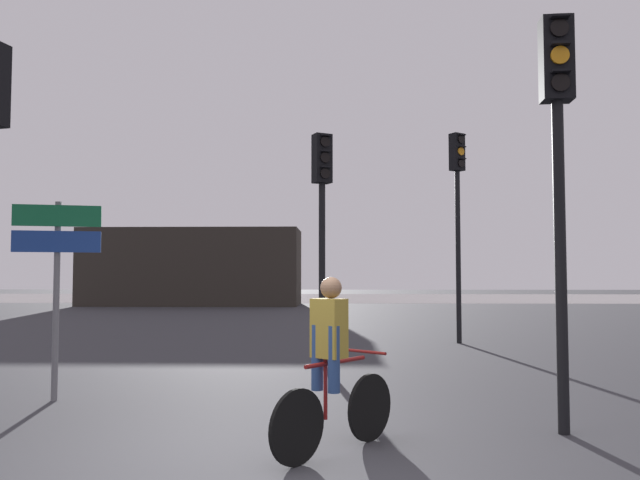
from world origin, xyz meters
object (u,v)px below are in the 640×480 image
object	(u,v)px
direction_sign_post	(57,263)
cyclist	(332,364)
traffic_light_near_right	(558,141)
traffic_light_center	(322,203)
distant_building	(193,267)
traffic_light_far_right	(458,198)

from	to	relation	value
direction_sign_post	cyclist	xyz separation A→B (m)	(3.63, -2.26, -0.97)
traffic_light_near_right	traffic_light_center	size ratio (longest dim) A/B	1.04
distant_building	direction_sign_post	xyz separation A→B (m)	(4.02, -24.76, -0.20)
distant_building	cyclist	bearing A→B (deg)	-74.21
distant_building	direction_sign_post	size ratio (longest dim) A/B	4.31
traffic_light_far_right	traffic_light_center	distance (m)	4.90
distant_building	cyclist	xyz separation A→B (m)	(7.64, -27.02, -1.18)
traffic_light_center	direction_sign_post	world-z (taller)	traffic_light_center
distant_building	direction_sign_post	world-z (taller)	distant_building
traffic_light_far_right	direction_sign_post	xyz separation A→B (m)	(-6.56, -6.96, -1.67)
traffic_light_far_right	traffic_light_near_right	bearing A→B (deg)	50.76
cyclist	distant_building	bearing A→B (deg)	145.09
traffic_light_center	cyclist	distance (m)	5.91
traffic_light_far_right	traffic_light_center	size ratio (longest dim) A/B	1.20
traffic_light_near_right	traffic_light_far_right	bearing A→B (deg)	-90.28
traffic_light_near_right	cyclist	distance (m)	3.36
distant_building	cyclist	world-z (taller)	distant_building
traffic_light_center	direction_sign_post	xyz separation A→B (m)	(-3.39, -3.25, -1.14)
direction_sign_post	cyclist	size ratio (longest dim) A/B	1.60
traffic_light_center	distant_building	bearing A→B (deg)	-98.16
direction_sign_post	distant_building	bearing A→B (deg)	-95.22
distant_building	traffic_light_near_right	size ratio (longest dim) A/B	2.56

